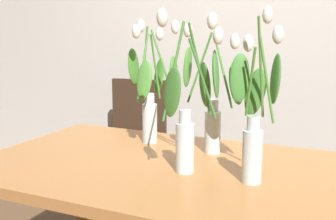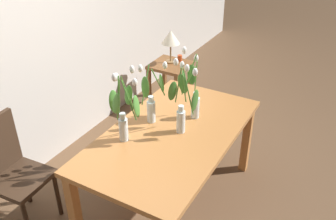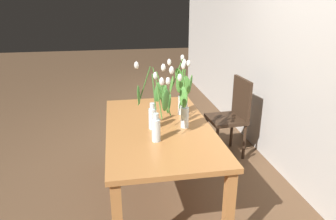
# 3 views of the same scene
# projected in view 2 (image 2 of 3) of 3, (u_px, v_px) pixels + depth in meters

# --- Properties ---
(ground_plane) EXTENTS (18.00, 18.00, 0.00)m
(ground_plane) POSITION_uv_depth(u_px,v_px,m) (171.00, 202.00, 3.24)
(ground_plane) COLOR brown
(room_wall_rear) EXTENTS (9.00, 0.10, 2.70)m
(room_wall_rear) POSITION_uv_depth(u_px,v_px,m) (27.00, 27.00, 3.14)
(room_wall_rear) COLOR beige
(room_wall_rear) RESTS_ON ground
(dining_table) EXTENTS (1.60, 0.90, 0.74)m
(dining_table) POSITION_uv_depth(u_px,v_px,m) (172.00, 142.00, 2.91)
(dining_table) COLOR #B7753D
(dining_table) RESTS_ON ground
(tulip_vase_0) EXTENTS (0.19, 0.17, 0.59)m
(tulip_vase_0) POSITION_uv_depth(u_px,v_px,m) (192.00, 94.00, 2.95)
(tulip_vase_0) COLOR silver
(tulip_vase_0) RESTS_ON dining_table
(tulip_vase_1) EXTENTS (0.28, 0.12, 0.54)m
(tulip_vase_1) POSITION_uv_depth(u_px,v_px,m) (152.00, 102.00, 2.90)
(tulip_vase_1) COLOR silver
(tulip_vase_1) RESTS_ON dining_table
(tulip_vase_2) EXTENTS (0.24, 0.25, 0.56)m
(tulip_vase_2) POSITION_uv_depth(u_px,v_px,m) (124.00, 113.00, 2.66)
(tulip_vase_2) COLOR silver
(tulip_vase_2) RESTS_ON dining_table
(tulip_vase_3) EXTENTS (0.18, 0.27, 0.58)m
(tulip_vase_3) POSITION_uv_depth(u_px,v_px,m) (182.00, 107.00, 2.77)
(tulip_vase_3) COLOR silver
(tulip_vase_3) RESTS_ON dining_table
(dining_chair) EXTENTS (0.43, 0.43, 0.93)m
(dining_chair) POSITION_uv_depth(u_px,v_px,m) (11.00, 169.00, 2.82)
(dining_chair) COLOR #382619
(dining_chair) RESTS_ON ground
(side_table) EXTENTS (0.44, 0.44, 0.55)m
(side_table) POSITION_uv_depth(u_px,v_px,m) (170.00, 73.00, 4.51)
(side_table) COLOR brown
(side_table) RESTS_ON ground
(table_lamp) EXTENTS (0.22, 0.22, 0.40)m
(table_lamp) POSITION_uv_depth(u_px,v_px,m) (171.00, 38.00, 4.34)
(table_lamp) COLOR olive
(table_lamp) RESTS_ON side_table
(pillar_candle) EXTENTS (0.06, 0.06, 0.07)m
(pillar_candle) POSITION_uv_depth(u_px,v_px,m) (180.00, 58.00, 4.51)
(pillar_candle) COLOR #CC4C23
(pillar_candle) RESTS_ON side_table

